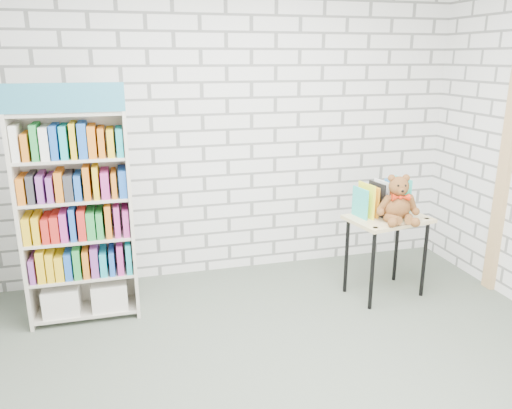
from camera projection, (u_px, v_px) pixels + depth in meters
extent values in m
plane|color=#4E584A|center=(295.00, 390.00, 3.20)|extent=(4.50, 4.50, 0.00)
cube|color=silver|center=(228.00, 130.00, 4.66)|extent=(4.50, 0.02, 2.80)
cube|color=beige|center=(22.00, 224.00, 3.78)|extent=(0.03, 0.33, 1.68)
cube|color=beige|center=(131.00, 215.00, 3.98)|extent=(0.03, 0.33, 1.68)
cube|color=beige|center=(79.00, 214.00, 4.03)|extent=(0.84, 0.02, 1.68)
cube|color=teal|center=(63.00, 98.00, 3.48)|extent=(0.84, 0.02, 0.20)
cube|color=beige|center=(88.00, 309.00, 4.11)|extent=(0.78, 0.31, 0.02)
cube|color=beige|center=(84.00, 274.00, 4.02)|extent=(0.78, 0.31, 0.02)
cube|color=beige|center=(80.00, 237.00, 3.93)|extent=(0.78, 0.31, 0.02)
cube|color=beige|center=(76.00, 199.00, 3.84)|extent=(0.78, 0.31, 0.02)
cube|color=beige|center=(72.00, 158.00, 3.75)|extent=(0.78, 0.31, 0.02)
cube|color=beige|center=(67.00, 113.00, 3.65)|extent=(0.78, 0.31, 0.02)
cube|color=silver|center=(62.00, 299.00, 4.03)|extent=(0.28, 0.27, 0.22)
cube|color=silver|center=(110.00, 293.00, 4.12)|extent=(0.28, 0.27, 0.22)
cube|color=orange|center=(82.00, 260.00, 3.97)|extent=(0.78, 0.27, 0.22)
cube|color=#BF338C|center=(78.00, 223.00, 3.88)|extent=(0.78, 0.27, 0.22)
cube|color=#19A5B2|center=(74.00, 183.00, 3.79)|extent=(0.78, 0.27, 0.22)
cube|color=white|center=(70.00, 142.00, 3.70)|extent=(0.78, 0.27, 0.22)
cube|color=tan|center=(388.00, 219.00, 4.31)|extent=(0.75, 0.58, 0.03)
cylinder|color=black|center=(372.00, 271.00, 4.14)|extent=(0.03, 0.03, 0.69)
cylinder|color=black|center=(346.00, 256.00, 4.45)|extent=(0.03, 0.03, 0.69)
cylinder|color=black|center=(424.00, 259.00, 4.37)|extent=(0.03, 0.03, 0.69)
cylinder|color=black|center=(396.00, 246.00, 4.69)|extent=(0.03, 0.03, 0.69)
cylinder|color=black|center=(375.00, 228.00, 4.04)|extent=(0.05, 0.05, 0.01)
cylinder|color=black|center=(427.00, 219.00, 4.27)|extent=(0.05, 0.05, 0.01)
cube|color=#2BBEAD|center=(360.00, 202.00, 4.26)|extent=(0.05, 0.21, 0.28)
cube|color=yellow|center=(365.00, 201.00, 4.29)|extent=(0.05, 0.21, 0.28)
cube|color=#FF9F1B|center=(371.00, 200.00, 4.31)|extent=(0.05, 0.21, 0.28)
cube|color=black|center=(376.00, 199.00, 4.34)|extent=(0.05, 0.21, 0.28)
cube|color=white|center=(381.00, 199.00, 4.36)|extent=(0.05, 0.21, 0.28)
cube|color=orange|center=(386.00, 198.00, 4.38)|extent=(0.05, 0.21, 0.28)
cube|color=#3683CB|center=(392.00, 197.00, 4.41)|extent=(0.05, 0.21, 0.28)
cube|color=#F9EC53|center=(397.00, 196.00, 4.43)|extent=(0.05, 0.21, 0.28)
cube|color=#2BBEAD|center=(402.00, 196.00, 4.45)|extent=(0.05, 0.21, 0.28)
ellipsoid|color=brown|center=(397.00, 207.00, 4.20)|extent=(0.23, 0.20, 0.23)
sphere|color=brown|center=(399.00, 186.00, 4.15)|extent=(0.17, 0.17, 0.17)
sphere|color=brown|center=(392.00, 178.00, 4.14)|extent=(0.06, 0.06, 0.06)
sphere|color=brown|center=(406.00, 178.00, 4.15)|extent=(0.06, 0.06, 0.06)
sphere|color=brown|center=(401.00, 191.00, 4.09)|extent=(0.07, 0.07, 0.07)
sphere|color=black|center=(398.00, 186.00, 4.08)|extent=(0.02, 0.02, 0.02)
sphere|color=black|center=(405.00, 186.00, 4.08)|extent=(0.02, 0.02, 0.02)
sphere|color=black|center=(403.00, 191.00, 4.06)|extent=(0.02, 0.02, 0.02)
cylinder|color=brown|center=(384.00, 204.00, 4.17)|extent=(0.12, 0.11, 0.16)
cylinder|color=brown|center=(412.00, 203.00, 4.18)|extent=(0.12, 0.09, 0.16)
sphere|color=brown|center=(380.00, 212.00, 4.17)|extent=(0.07, 0.07, 0.07)
sphere|color=brown|center=(416.00, 211.00, 4.18)|extent=(0.07, 0.07, 0.07)
cylinder|color=brown|center=(393.00, 219.00, 4.11)|extent=(0.09, 0.18, 0.09)
cylinder|color=brown|center=(409.00, 219.00, 4.12)|extent=(0.15, 0.19, 0.09)
sphere|color=brown|center=(392.00, 223.00, 4.04)|extent=(0.08, 0.08, 0.08)
sphere|color=brown|center=(415.00, 222.00, 4.05)|extent=(0.08, 0.08, 0.08)
cone|color=red|center=(396.00, 197.00, 4.11)|extent=(0.08, 0.07, 0.06)
cone|color=red|center=(405.00, 197.00, 4.11)|extent=(0.08, 0.07, 0.06)
sphere|color=red|center=(401.00, 197.00, 4.11)|extent=(0.04, 0.04, 0.04)
cube|color=tan|center=(503.00, 177.00, 4.33)|extent=(0.05, 0.12, 2.10)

